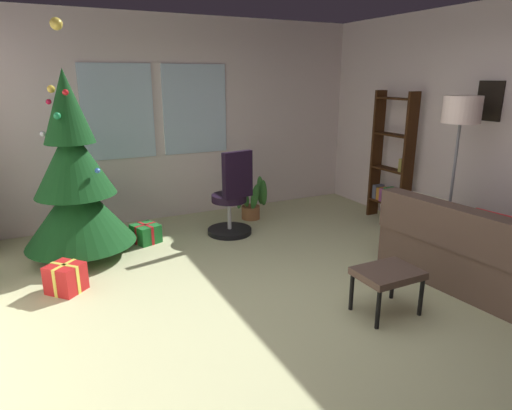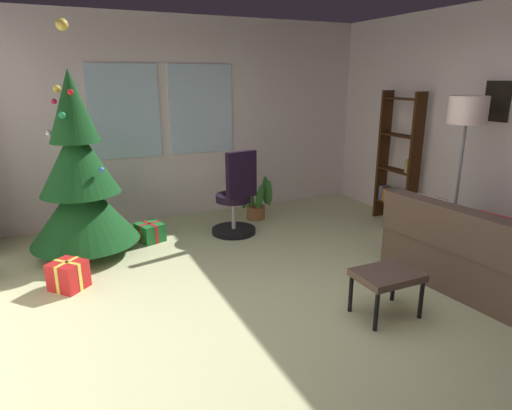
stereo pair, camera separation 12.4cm
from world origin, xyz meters
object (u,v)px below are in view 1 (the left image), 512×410
at_px(footstool, 388,276).
at_px(floor_lamp, 461,120).
at_px(couch, 506,260).
at_px(holiday_tree, 75,184).
at_px(office_chair, 232,203).
at_px(gift_box_red, 66,278).
at_px(gift_box_green, 146,233).
at_px(potted_plant, 252,201).
at_px(bookshelf, 391,166).

relative_size(footstool, floor_lamp, 0.30).
height_order(couch, holiday_tree, holiday_tree).
relative_size(footstool, office_chair, 0.48).
relative_size(gift_box_red, office_chair, 0.37).
distance_m(office_chair, floor_lamp, 2.73).
bearing_deg(floor_lamp, footstool, -154.99).
bearing_deg(gift_box_red, floor_lamp, -13.06).
bearing_deg(office_chair, couch, -55.84).
bearing_deg(gift_box_green, footstool, -60.74).
bearing_deg(footstool, potted_plant, 87.75).
relative_size(floor_lamp, potted_plant, 2.75).
xyz_separation_m(couch, floor_lamp, (0.22, 0.87, 1.20)).
height_order(couch, footstool, couch).
bearing_deg(couch, footstool, 172.94).
distance_m(office_chair, bookshelf, 2.24).
height_order(office_chair, floor_lamp, floor_lamp).
xyz_separation_m(office_chair, bookshelf, (2.17, -0.42, 0.35)).
xyz_separation_m(holiday_tree, floor_lamp, (3.68, -1.72, 0.67)).
bearing_deg(footstool, couch, -7.06).
xyz_separation_m(footstool, gift_box_red, (-2.39, 1.62, -0.20)).
bearing_deg(holiday_tree, potted_plant, 9.01).
bearing_deg(gift_box_red, bookshelf, 4.03).
distance_m(bookshelf, potted_plant, 1.95).
relative_size(bookshelf, potted_plant, 2.77).
bearing_deg(bookshelf, holiday_tree, 172.43).
height_order(holiday_tree, gift_box_green, holiday_tree).
relative_size(bookshelf, floor_lamp, 1.01).
bearing_deg(bookshelf, footstool, -132.88).
bearing_deg(gift_box_red, couch, -25.73).
relative_size(footstool, gift_box_red, 1.31).
height_order(footstool, gift_box_green, footstool).
bearing_deg(gift_box_green, bookshelf, -11.43).
bearing_deg(gift_box_green, potted_plant, 8.63).
bearing_deg(holiday_tree, bookshelf, -7.57).
height_order(gift_box_green, potted_plant, potted_plant).
relative_size(couch, potted_plant, 3.05).
bearing_deg(couch, office_chair, 124.16).
bearing_deg(holiday_tree, footstool, -48.40).
height_order(couch, potted_plant, couch).
xyz_separation_m(office_chair, floor_lamp, (1.92, -1.63, 1.07)).
height_order(holiday_tree, potted_plant, holiday_tree).
distance_m(gift_box_red, gift_box_green, 1.34).
xyz_separation_m(footstool, floor_lamp, (1.52, 0.71, 1.16)).
bearing_deg(gift_box_red, holiday_tree, 74.33).
xyz_separation_m(footstool, gift_box_green, (-1.43, 2.56, -0.23)).
bearing_deg(gift_box_green, floor_lamp, -32.03).
xyz_separation_m(couch, bookshelf, (0.47, 2.07, 0.48)).
bearing_deg(couch, holiday_tree, 143.14).
bearing_deg(office_chair, holiday_tree, 176.80).
xyz_separation_m(couch, office_chair, (-1.69, 2.50, 0.13)).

